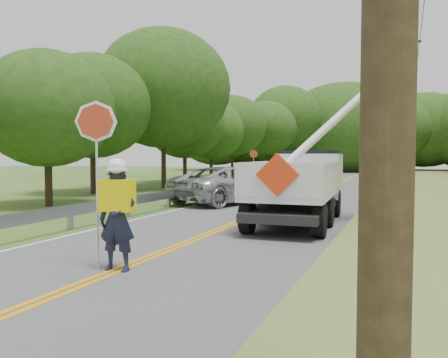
% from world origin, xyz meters
% --- Properties ---
extents(ground, '(140.00, 140.00, 0.00)m').
position_xyz_m(ground, '(0.00, 0.00, 0.00)').
color(ground, '#305824').
rests_on(ground, ground).
extents(road, '(7.20, 96.00, 0.03)m').
position_xyz_m(road, '(0.00, 14.00, 0.01)').
color(road, '#505053').
rests_on(road, ground).
extents(guardrail, '(0.18, 48.00, 0.77)m').
position_xyz_m(guardrail, '(-4.02, 14.91, 0.55)').
color(guardrail, gray).
rests_on(guardrail, ground).
extents(utility_poles, '(1.60, 43.30, 10.00)m').
position_xyz_m(utility_poles, '(5.00, 17.02, 5.27)').
color(utility_poles, black).
rests_on(utility_poles, ground).
extents(treeline_left, '(10.81, 57.48, 11.01)m').
position_xyz_m(treeline_left, '(-10.51, 30.41, 5.73)').
color(treeline_left, '#332319').
rests_on(treeline_left, ground).
extents(treeline_horizon, '(56.42, 13.79, 12.95)m').
position_xyz_m(treeline_horizon, '(-0.24, 56.25, 5.50)').
color(treeline_horizon, '#224212').
rests_on(treeline_horizon, ground).
extents(flagger, '(1.19, 0.57, 3.24)m').
position_xyz_m(flagger, '(0.02, 0.50, 1.17)').
color(flagger, '#191E33').
rests_on(flagger, road).
extents(bucket_truck, '(4.15, 6.95, 6.70)m').
position_xyz_m(bucket_truck, '(2.02, 8.84, 1.53)').
color(bucket_truck, black).
rests_on(bucket_truck, road).
extents(suv_silver, '(4.74, 6.63, 1.68)m').
position_xyz_m(suv_silver, '(-2.45, 12.87, 0.86)').
color(suv_silver, '#B9BCC0').
rests_on(suv_silver, road).
extents(suv_darkgrey, '(3.10, 5.34, 1.45)m').
position_xyz_m(suv_darkgrey, '(-1.46, 25.71, 0.75)').
color(suv_darkgrey, '#3C3D44').
rests_on(suv_darkgrey, road).
extents(stop_sign_permanent, '(0.51, 0.24, 2.58)m').
position_xyz_m(stop_sign_permanent, '(-4.20, 21.64, 1.72)').
color(stop_sign_permanent, gray).
rests_on(stop_sign_permanent, ground).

